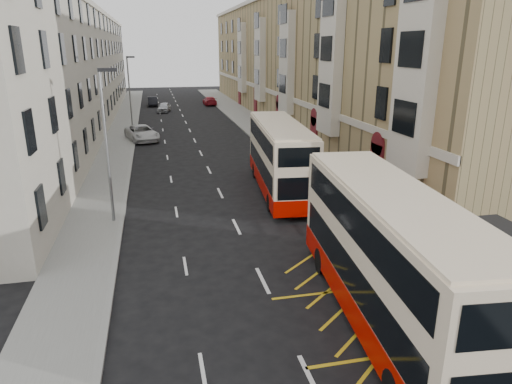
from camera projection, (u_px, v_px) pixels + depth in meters
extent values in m
plane|color=black|center=(291.00, 338.00, 14.96)|extent=(200.00, 200.00, 0.00)
cube|color=slate|center=(281.00, 144.00, 44.49)|extent=(4.00, 120.00, 0.15)
cube|color=slate|center=(116.00, 152.00, 41.26)|extent=(3.00, 120.00, 0.15)
cube|color=gray|center=(261.00, 145.00, 44.07)|extent=(0.25, 120.00, 0.15)
cube|color=gray|center=(133.00, 151.00, 41.58)|extent=(0.25, 120.00, 0.15)
cube|color=#8F7E53|center=(302.00, 60.00, 58.09)|extent=(10.00, 79.00, 15.00)
cube|color=beige|center=(263.00, 89.00, 58.11)|extent=(0.18, 79.00, 0.50)
cube|color=beige|center=(415.00, 79.00, 23.98)|extent=(0.80, 3.20, 10.00)
cube|color=beige|center=(331.00, 69.00, 35.14)|extent=(0.80, 3.20, 10.00)
cube|color=beige|center=(287.00, 64.00, 46.29)|extent=(0.80, 3.20, 10.00)
cube|color=beige|center=(260.00, 60.00, 57.45)|extent=(0.80, 3.20, 10.00)
cube|color=beige|center=(242.00, 58.00, 68.60)|extent=(0.80, 3.20, 10.00)
cube|color=#5B1218|center=(376.00, 167.00, 29.53)|extent=(0.20, 1.60, 3.00)
cube|color=#5B1218|center=(314.00, 134.00, 40.68)|extent=(0.20, 1.60, 3.00)
cube|color=#5B1218|center=(278.00, 115.00, 51.84)|extent=(0.20, 1.60, 3.00)
cube|color=#5B1218|center=(256.00, 103.00, 62.99)|extent=(0.20, 1.60, 3.00)
cube|color=#5B1218|center=(240.00, 95.00, 74.15)|extent=(0.20, 1.60, 3.00)
cube|color=beige|center=(65.00, 71.00, 52.47)|extent=(9.00, 79.00, 13.00)
cube|color=beige|center=(101.00, 11.00, 51.43)|extent=(0.30, 79.00, 0.50)
cube|color=black|center=(463.00, 252.00, 17.86)|extent=(0.08, 0.08, 2.60)
cube|color=black|center=(491.00, 249.00, 18.12)|extent=(0.08, 0.08, 2.60)
cube|color=black|center=(503.00, 285.00, 17.09)|extent=(0.35, 1.60, 0.06)
cylinder|color=#AA050F|center=(422.00, 267.00, 18.38)|extent=(0.06, 0.06, 1.00)
cylinder|color=#AA050F|center=(383.00, 236.00, 21.41)|extent=(0.06, 0.06, 1.00)
cylinder|color=#AA050F|center=(354.00, 213.00, 24.43)|extent=(0.06, 0.06, 1.00)
cube|color=#AA050F|center=(384.00, 227.00, 21.26)|extent=(0.05, 6.50, 0.06)
cube|color=#AA050F|center=(383.00, 235.00, 21.39)|extent=(0.05, 6.50, 0.06)
cylinder|color=gray|center=(107.00, 148.00, 23.52)|extent=(0.16, 0.16, 8.00)
cube|color=black|center=(107.00, 70.00, 22.42)|extent=(0.90, 0.18, 0.18)
cylinder|color=gray|center=(130.00, 93.00, 51.41)|extent=(0.16, 0.16, 8.00)
cube|color=black|center=(130.00, 57.00, 50.30)|extent=(0.90, 0.18, 0.18)
cube|color=beige|center=(389.00, 256.00, 15.11)|extent=(3.89, 12.13, 4.28)
cube|color=#AB0800|center=(385.00, 300.00, 15.62)|extent=(3.93, 12.17, 0.98)
cube|color=black|center=(388.00, 270.00, 15.27)|extent=(3.84, 11.19, 1.19)
cube|color=black|center=(393.00, 218.00, 14.71)|extent=(3.84, 11.19, 1.08)
cube|color=beige|center=(395.00, 193.00, 14.45)|extent=(3.74, 11.65, 0.13)
cube|color=black|center=(337.00, 209.00, 20.87)|extent=(2.30, 0.32, 1.41)
cube|color=black|center=(340.00, 162.00, 20.20)|extent=(1.90, 0.28, 0.49)
cylinder|color=black|center=(321.00, 261.00, 19.18)|extent=(0.41, 1.11, 1.08)
cylinder|color=black|center=(377.00, 258.00, 19.46)|extent=(0.41, 1.11, 1.08)
cylinder|color=black|center=(482.00, 382.00, 12.25)|extent=(0.41, 1.11, 1.08)
cube|color=beige|center=(280.00, 156.00, 29.36)|extent=(3.69, 11.58, 4.09)
cube|color=#AB0800|center=(279.00, 180.00, 29.84)|extent=(3.73, 11.62, 0.93)
cube|color=black|center=(280.00, 164.00, 29.50)|extent=(3.64, 10.68, 1.14)
cube|color=black|center=(280.00, 137.00, 28.97)|extent=(3.64, 10.68, 1.03)
cube|color=beige|center=(280.00, 124.00, 28.72)|extent=(3.54, 11.12, 0.12)
cube|color=black|center=(267.00, 145.00, 34.85)|extent=(2.20, 0.30, 1.35)
cube|color=black|center=(267.00, 117.00, 34.21)|extent=(1.81, 0.26, 0.47)
cube|color=black|center=(298.00, 189.00, 24.13)|extent=(2.20, 0.30, 1.24)
cylinder|color=black|center=(255.00, 171.00, 33.24)|extent=(0.39, 1.06, 1.03)
cylinder|color=black|center=(287.00, 170.00, 33.51)|extent=(0.39, 1.06, 1.03)
cylinder|color=black|center=(270.00, 203.00, 26.35)|extent=(0.39, 1.06, 1.03)
cylinder|color=black|center=(310.00, 201.00, 26.62)|extent=(0.39, 1.06, 1.03)
cylinder|color=black|center=(507.00, 337.00, 14.13)|extent=(0.46, 0.46, 0.79)
cylinder|color=black|center=(510.00, 326.00, 14.01)|extent=(0.51, 0.51, 0.07)
imported|color=black|center=(426.00, 260.00, 18.27)|extent=(1.04, 0.77, 1.63)
imported|color=silver|center=(142.00, 133.00, 46.24)|extent=(3.90, 6.02, 1.54)
imported|color=#B3B6BB|center=(164.00, 107.00, 66.68)|extent=(2.35, 4.26, 1.37)
imported|color=black|center=(152.00, 101.00, 73.39)|extent=(1.66, 4.39, 1.43)
imported|color=maroon|center=(210.00, 101.00, 74.57)|extent=(1.96, 4.75, 1.37)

